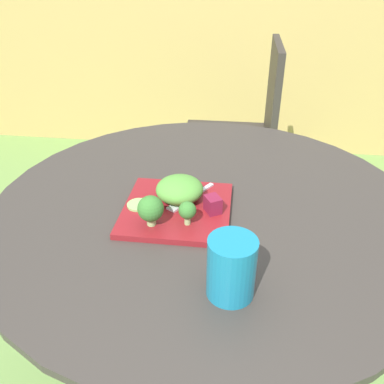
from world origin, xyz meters
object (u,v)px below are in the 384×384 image
(patio_chair, at_px, (247,124))
(salad_plate, at_px, (177,209))
(drinking_glass, at_px, (231,270))
(fork, at_px, (188,199))

(patio_chair, bearing_deg, salad_plate, -98.70)
(salad_plate, bearing_deg, drinking_glass, -60.85)
(patio_chair, bearing_deg, drinking_glass, -91.31)
(patio_chair, relative_size, drinking_glass, 7.86)
(salad_plate, relative_size, fork, 1.77)
(patio_chair, xyz_separation_m, drinking_glass, (-0.03, -1.30, 0.25))
(drinking_glass, bearing_deg, fork, 112.56)
(patio_chair, height_order, drinking_glass, patio_chair)
(salad_plate, relative_size, drinking_glass, 2.13)
(patio_chair, xyz_separation_m, fork, (-0.14, -1.03, 0.21))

